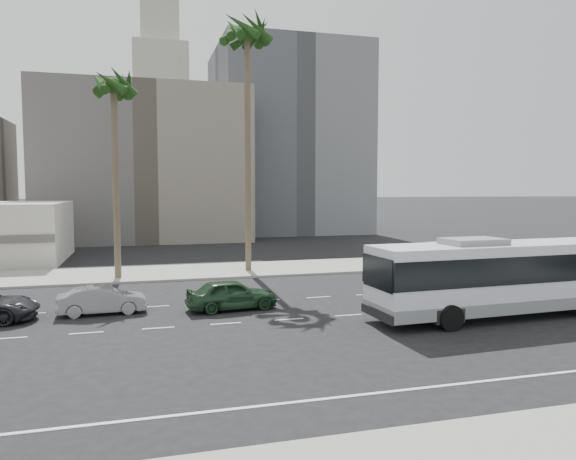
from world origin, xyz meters
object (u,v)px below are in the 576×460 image
object	(u,v)px
city_bus	(503,275)
palm_mid	(114,90)
car_a	(232,294)
car_b	(102,300)
palm_near	(247,39)

from	to	relation	value
city_bus	palm_mid	size ratio (longest dim) A/B	0.96
car_a	car_b	world-z (taller)	car_a
city_bus	palm_mid	world-z (taller)	palm_mid
car_b	palm_mid	size ratio (longest dim) A/B	0.30
car_b	palm_mid	bearing A→B (deg)	-5.05
city_bus	car_a	distance (m)	13.34
palm_near	palm_mid	size ratio (longest dim) A/B	1.32
city_bus	palm_mid	distance (m)	26.58
car_a	palm_near	world-z (taller)	palm_near
city_bus	car_b	distance (m)	19.52
city_bus	car_a	bearing A→B (deg)	155.29
palm_mid	city_bus	bearing A→B (deg)	-41.35
car_a	car_b	xyz separation A→B (m)	(-6.30, 0.75, -0.09)
car_a	palm_near	xyz separation A→B (m)	(3.22, 11.86, 16.07)
palm_near	palm_mid	bearing A→B (deg)	-175.19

